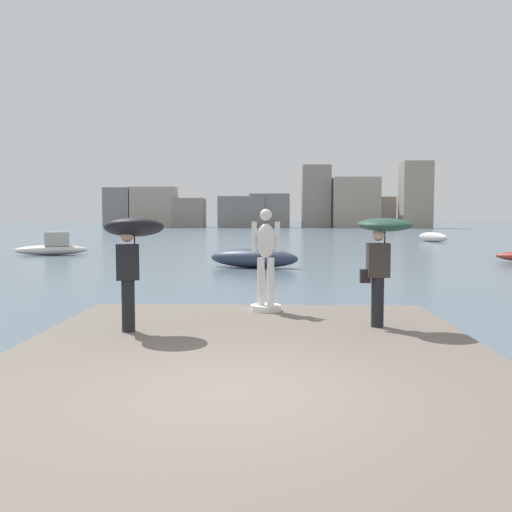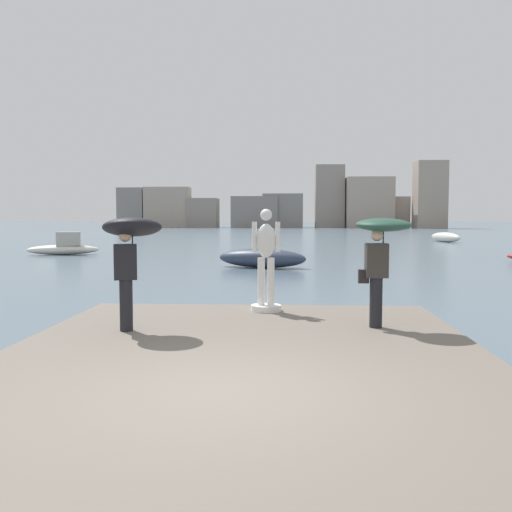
{
  "view_description": "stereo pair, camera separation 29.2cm",
  "coord_description": "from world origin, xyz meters",
  "px_view_note": "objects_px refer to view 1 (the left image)",
  "views": [
    {
      "loc": [
        0.32,
        -6.2,
        2.35
      ],
      "look_at": [
        0.0,
        5.16,
        1.55
      ],
      "focal_mm": 39.64,
      "sensor_mm": 36.0,
      "label": 1
    },
    {
      "loc": [
        0.61,
        -6.19,
        2.35
      ],
      "look_at": [
        0.0,
        5.16,
        1.55
      ],
      "focal_mm": 39.64,
      "sensor_mm": 36.0,
      "label": 2
    }
  ],
  "objects_px": {
    "onlooker_left": "(133,241)",
    "boat_leftward": "(254,258)",
    "statue_white_figure": "(266,265)",
    "boat_far": "(433,237)",
    "onlooker_right": "(382,242)",
    "boat_mid": "(53,247)"
  },
  "relations": [
    {
      "from": "onlooker_left",
      "to": "boat_far",
      "type": "bearing_deg",
      "value": 68.23
    },
    {
      "from": "boat_leftward",
      "to": "statue_white_figure",
      "type": "bearing_deg",
      "value": -87.18
    },
    {
      "from": "statue_white_figure",
      "to": "onlooker_left",
      "type": "xyz_separation_m",
      "value": [
        -2.23,
        -2.11,
        0.6
      ]
    },
    {
      "from": "statue_white_figure",
      "to": "boat_far",
      "type": "height_order",
      "value": "statue_white_figure"
    },
    {
      "from": "boat_far",
      "to": "boat_leftward",
      "type": "relative_size",
      "value": 1.07
    },
    {
      "from": "onlooker_right",
      "to": "boat_leftward",
      "type": "xyz_separation_m",
      "value": [
        -2.76,
        15.81,
        -1.46
      ]
    },
    {
      "from": "boat_leftward",
      "to": "onlooker_left",
      "type": "bearing_deg",
      "value": -95.34
    },
    {
      "from": "statue_white_figure",
      "to": "onlooker_left",
      "type": "relative_size",
      "value": 1.06
    },
    {
      "from": "onlooker_left",
      "to": "boat_leftward",
      "type": "height_order",
      "value": "onlooker_left"
    },
    {
      "from": "boat_far",
      "to": "boat_leftward",
      "type": "bearing_deg",
      "value": -120.35
    },
    {
      "from": "boat_leftward",
      "to": "boat_far",
      "type": "bearing_deg",
      "value": 59.65
    },
    {
      "from": "onlooker_left",
      "to": "boat_leftward",
      "type": "relative_size",
      "value": 0.45
    },
    {
      "from": "onlooker_left",
      "to": "statue_white_figure",
      "type": "bearing_deg",
      "value": 43.51
    },
    {
      "from": "onlooker_left",
      "to": "onlooker_right",
      "type": "bearing_deg",
      "value": 6.75
    },
    {
      "from": "boat_mid",
      "to": "boat_far",
      "type": "xyz_separation_m",
      "value": [
        28.18,
        18.69,
        -0.03
      ]
    },
    {
      "from": "onlooker_left",
      "to": "onlooker_right",
      "type": "distance_m",
      "value": 4.32
    },
    {
      "from": "boat_far",
      "to": "boat_leftward",
      "type": "xyz_separation_m",
      "value": [
        -15.7,
        -26.82,
        -0.01
      ]
    },
    {
      "from": "boat_leftward",
      "to": "onlooker_right",
      "type": "bearing_deg",
      "value": -80.09
    },
    {
      "from": "statue_white_figure",
      "to": "boat_far",
      "type": "xyz_separation_m",
      "value": [
        15.0,
        41.03,
        -0.9
      ]
    },
    {
      "from": "onlooker_right",
      "to": "boat_leftward",
      "type": "relative_size",
      "value": 0.44
    },
    {
      "from": "statue_white_figure",
      "to": "onlooker_right",
      "type": "relative_size",
      "value": 1.08
    },
    {
      "from": "statue_white_figure",
      "to": "boat_leftward",
      "type": "xyz_separation_m",
      "value": [
        -0.7,
        14.21,
        -0.9
      ]
    }
  ]
}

